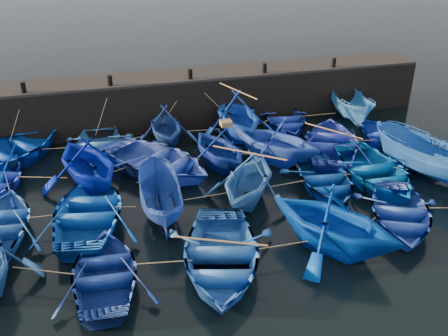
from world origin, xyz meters
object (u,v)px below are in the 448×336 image
object	(u,v)px
boat_13	(0,224)
wooden_crate	(226,123)
boat_0	(7,151)
boat_8	(156,161)

from	to	relation	value
boat_13	wooden_crate	world-z (taller)	wooden_crate
boat_0	wooden_crate	size ratio (longest dim) A/B	11.90
boat_0	wooden_crate	distance (m)	9.99
boat_13	boat_0	bearing A→B (deg)	-81.24
wooden_crate	boat_8	bearing A→B (deg)	174.69
boat_0	boat_13	distance (m)	5.93
boat_0	wooden_crate	xyz separation A→B (m)	(9.41, -3.00, 1.52)
boat_8	boat_0	bearing A→B (deg)	117.92
boat_8	boat_13	xyz separation A→B (m)	(-6.02, -3.21, -0.11)
boat_13	wooden_crate	distance (m)	9.68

